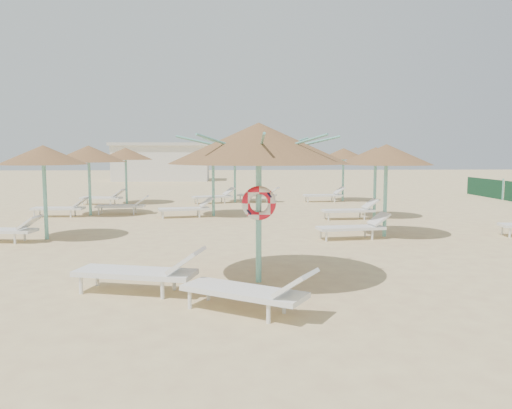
{
  "coord_description": "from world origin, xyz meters",
  "views": [
    {
      "loc": [
        -0.06,
        -8.87,
        2.45
      ],
      "look_at": [
        0.5,
        2.08,
        1.3
      ],
      "focal_mm": 35.0,
      "sensor_mm": 36.0,
      "label": 1
    }
  ],
  "objects": [
    {
      "name": "lounger_main_a",
      "position": [
        -1.58,
        -0.27,
        0.39
      ],
      "size": [
        2.36,
        1.21,
        0.82
      ],
      "rotation": [
        0.0,
        0.0,
        -0.25
      ],
      "color": "white",
      "rests_on": "ground"
    },
    {
      "name": "palapa_field",
      "position": [
        0.45,
        10.4,
        2.29
      ],
      "size": [
        19.7,
        13.17,
        2.71
      ],
      "color": "#6FC1B4",
      "rests_on": "ground"
    },
    {
      "name": "lounger_main_b",
      "position": [
        0.25,
        -1.49,
        0.37
      ],
      "size": [
        2.12,
        1.65,
        0.77
      ],
      "rotation": [
        0.0,
        0.0,
        -0.56
      ],
      "color": "white",
      "rests_on": "ground"
    },
    {
      "name": "main_palapa",
      "position": [
        0.46,
        0.38,
        2.61
      ],
      "size": [
        3.34,
        3.34,
        3.0
      ],
      "color": "#6FC1B4",
      "rests_on": "ground"
    },
    {
      "name": "service_hut",
      "position": [
        -6.0,
        35.0,
        1.64
      ],
      "size": [
        8.4,
        4.4,
        3.25
      ],
      "color": "silver",
      "rests_on": "ground"
    },
    {
      "name": "ground",
      "position": [
        0.0,
        0.0,
        0.0
      ],
      "size": [
        120.0,
        120.0,
        0.0
      ],
      "primitive_type": "plane",
      "color": "#DFC788",
      "rests_on": "ground"
    }
  ]
}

